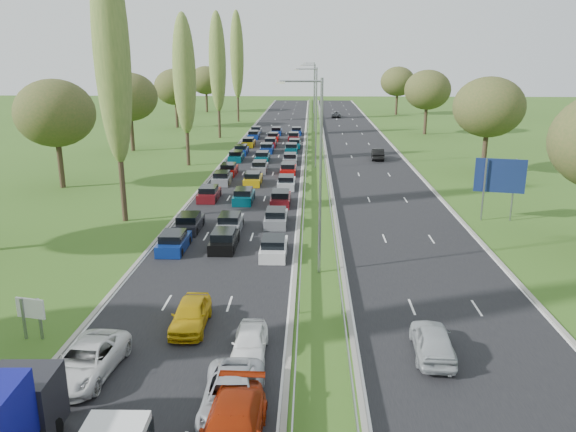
{
  "coord_description": "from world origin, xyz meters",
  "views": [
    {
      "loc": [
        3.89,
        9.69,
        13.13
      ],
      "look_at": [
        2.22,
        50.68,
        1.5
      ],
      "focal_mm": 35.0,
      "sensor_mm": 36.0,
      "label": 1
    }
  ],
  "objects": [
    {
      "name": "ground",
      "position": [
        4.5,
        80.0,
        0.0
      ],
      "size": [
        260.0,
        260.0,
        0.0
      ],
      "primitive_type": "plane",
      "color": "#35591B",
      "rests_on": "ground"
    },
    {
      "name": "near_carriageway",
      "position": [
        -2.25,
        82.5,
        0.0
      ],
      "size": [
        10.5,
        215.0,
        0.04
      ],
      "primitive_type": "cube",
      "color": "black",
      "rests_on": "ground"
    },
    {
      "name": "far_carriageway",
      "position": [
        11.25,
        82.5,
        0.0
      ],
      "size": [
        10.5,
        215.0,
        0.04
      ],
      "primitive_type": "cube",
      "color": "black",
      "rests_on": "ground"
    },
    {
      "name": "central_reservation",
      "position": [
        4.5,
        82.5,
        0.55
      ],
      "size": [
        2.36,
        215.0,
        0.32
      ],
      "color": "gray",
      "rests_on": "ground"
    },
    {
      "name": "lamp_columns",
      "position": [
        4.5,
        78.0,
        6.0
      ],
      "size": [
        0.18,
        140.18,
        12.0
      ],
      "color": "gray",
      "rests_on": "ground"
    },
    {
      "name": "poplar_row",
      "position": [
        -11.5,
        68.17,
        12.39
      ],
      "size": [
        2.8,
        127.8,
        22.44
      ],
      "color": "#2D2116",
      "rests_on": "ground"
    },
    {
      "name": "woodland_left",
      "position": [
        -22.0,
        62.63,
        7.68
      ],
      "size": [
        8.0,
        166.0,
        11.1
      ],
      "color": "#2D2116",
      "rests_on": "ground"
    },
    {
      "name": "woodland_right",
      "position": [
        24.0,
        66.67,
        7.68
      ],
      "size": [
        8.0,
        153.0,
        11.1
      ],
      "color": "#2D2116",
      "rests_on": "ground"
    },
    {
      "name": "traffic_queue_fill",
      "position": [
        -2.23,
        77.65,
        0.44
      ],
      "size": [
        9.08,
        67.22,
        0.8
      ],
      "color": "navy",
      "rests_on": "ground"
    },
    {
      "name": "near_car_2",
      "position": [
        -5.54,
        30.56,
        0.71
      ],
      "size": [
        2.68,
        5.14,
        1.38
      ],
      "primitive_type": "imported",
      "rotation": [
        0.0,
        0.0,
        -0.08
      ],
      "color": "silver",
      "rests_on": "near_carriageway"
    },
    {
      "name": "near_car_8",
      "position": [
        -2.04,
        35.14,
        0.74
      ],
      "size": [
        1.76,
        4.24,
        1.44
      ],
      "primitive_type": "imported",
      "rotation": [
        0.0,
        0.0,
        0.02
      ],
      "color": "#C79E0D",
      "rests_on": "near_carriageway"
    },
    {
      "name": "near_car_10",
      "position": [
        1.01,
        28.24,
        0.71
      ],
      "size": [
        2.5,
        5.08,
        1.39
      ],
      "primitive_type": "imported",
      "rotation": [
        0.0,
        0.0,
        0.04
      ],
      "color": "#ACAFB6",
      "rests_on": "near_carriageway"
    },
    {
      "name": "near_car_11",
      "position": [
        1.3,
        26.24,
        0.77
      ],
      "size": [
        2.23,
        5.22,
        1.5
      ],
      "primitive_type": "imported",
      "rotation": [
        0.0,
        0.0,
        -0.02
      ],
      "color": "#9F2709",
      "rests_on": "near_carriageway"
    },
    {
      "name": "near_car_12",
      "position": [
        1.22,
        32.52,
        0.67
      ],
      "size": [
        1.56,
        3.82,
        1.3
      ],
      "primitive_type": "imported",
      "rotation": [
        0.0,
        0.0,
        0.01
      ],
      "color": "white",
      "rests_on": "near_carriageway"
    },
    {
      "name": "far_car_0",
      "position": [
        9.53,
        32.86,
        0.75
      ],
      "size": [
        1.97,
        4.39,
        1.46
      ],
      "primitive_type": "imported",
      "rotation": [
        0.0,
        0.0,
        3.08
      ],
      "color": "#A7ADB1",
      "rests_on": "far_carriageway"
    },
    {
      "name": "far_car_1",
      "position": [
        12.78,
        84.05,
        0.76
      ],
      "size": [
        1.82,
        4.56,
        1.47
      ],
      "primitive_type": "imported",
      "rotation": [
        0.0,
        0.0,
        3.08
      ],
      "color": "black",
      "rests_on": "far_carriageway"
    },
    {
      "name": "far_car_2",
      "position": [
        9.61,
        138.92,
        0.67
      ],
      "size": [
        2.37,
        4.78,
        1.3
      ],
      "primitive_type": "imported",
      "rotation": [
        0.0,
        0.0,
        3.1
      ],
      "color": "slate",
      "rests_on": "far_carriageway"
    },
    {
      "name": "info_sign",
      "position": [
        -9.4,
        33.69,
        1.37
      ],
      "size": [
        1.49,
        0.41,
        2.1
      ],
      "color": "gray",
      "rests_on": "ground"
    },
    {
      "name": "direction_sign",
      "position": [
        19.4,
        55.36,
        3.57
      ],
      "size": [
        3.92,
        0.99,
        5.2
      ],
      "color": "gray",
      "rests_on": "ground"
    }
  ]
}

